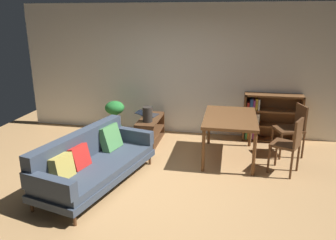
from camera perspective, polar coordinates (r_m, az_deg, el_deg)
The scene contains 11 objects.
ground_plane at distance 4.93m, azimuth -3.33°, elevation -12.08°, with size 8.16×8.16×0.00m, color tan.
back_wall_panel at distance 7.03m, azimuth 1.91°, elevation 8.56°, with size 6.80×0.10×2.70m, color silver.
fabric_couch at distance 5.09m, azimuth -12.91°, elevation -6.80°, with size 1.30×2.23×0.79m.
media_console at distance 6.65m, azimuth -3.08°, elevation -1.80°, with size 0.38×1.01×0.50m.
open_laptop at distance 6.76m, azimuth -3.49°, elevation 0.98°, with size 0.48×0.37×0.06m.
desk_speaker at distance 6.30m, azimuth -3.55°, elevation 0.98°, with size 0.19×0.19×0.29m.
potted_floor_plant at distance 6.98m, azimuth -9.15°, elevation 1.19°, with size 0.40×0.42×0.76m.
dining_table at distance 5.86m, azimuth 10.66°, elevation -0.08°, with size 0.90×1.38×0.77m.
dining_chair_near at distance 6.35m, azimuth 20.72°, elevation -1.12°, with size 0.55×0.53×0.94m.
dining_chair_far at distance 5.57m, azimuth 20.24°, elevation -3.68°, with size 0.52×0.52×0.93m.
bookshelf at distance 7.00m, azimuth 16.79°, elevation 0.44°, with size 1.13×0.31×0.96m.
Camera 1 is at (1.09, -4.16, 2.42)m, focal length 35.37 mm.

